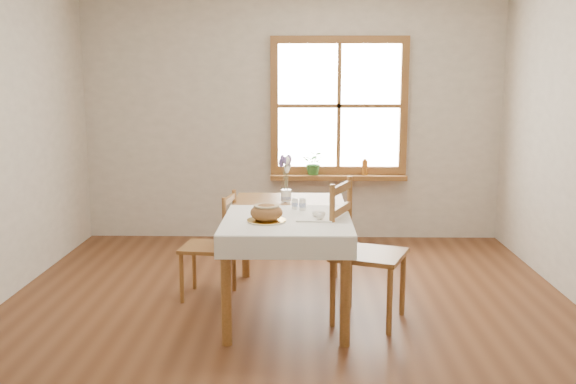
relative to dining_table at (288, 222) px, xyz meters
name	(u,v)px	position (x,y,z in m)	size (l,w,h in m)	color
ground	(287,320)	(0.00, -0.30, -0.66)	(5.00, 5.00, 0.00)	brown
room_walls	(287,84)	(0.00, -0.30, 1.04)	(4.60, 5.10, 2.65)	beige
window	(339,106)	(0.50, 2.17, 0.79)	(1.46, 0.08, 1.46)	#935B2D
window_sill	(338,177)	(0.50, 2.10, 0.03)	(1.46, 0.20, 0.05)	#935B2D
dining_table	(288,222)	(0.00, 0.00, 0.00)	(0.90, 1.60, 0.75)	#935B2D
table_linen	(287,220)	(0.00, -0.30, 0.09)	(0.91, 0.99, 0.01)	white
chair_left	(208,245)	(-0.64, 0.20, -0.24)	(0.40, 0.42, 0.85)	#935B2D
chair_right	(369,252)	(0.59, -0.29, -0.15)	(0.48, 0.50, 1.02)	#935B2D
bread_plate	(267,221)	(-0.14, -0.40, 0.10)	(0.26, 0.26, 0.01)	white
bread_loaf	(266,211)	(-0.14, -0.40, 0.17)	(0.23, 0.23, 0.12)	#915F33
egg_napkin	(315,218)	(0.20, -0.31, 0.10)	(0.25, 0.21, 0.01)	white
eggs	(315,215)	(0.20, -0.31, 0.13)	(0.19, 0.17, 0.04)	white
salt_shaker	(302,204)	(0.11, 0.00, 0.14)	(0.05, 0.05, 0.10)	white
pepper_shaker	(295,203)	(0.05, 0.04, 0.14)	(0.05, 0.05, 0.09)	white
flower_vase	(286,196)	(-0.02, 0.38, 0.13)	(0.09, 0.09, 0.09)	white
lavender_bouquet	(286,174)	(-0.02, 0.38, 0.32)	(0.15, 0.15, 0.28)	#66508E
potted_plant	(314,166)	(0.24, 2.10, 0.15)	(0.23, 0.26, 0.20)	#2C6729
amber_bottle	(365,167)	(0.78, 2.10, 0.14)	(0.06, 0.06, 0.18)	#95571B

